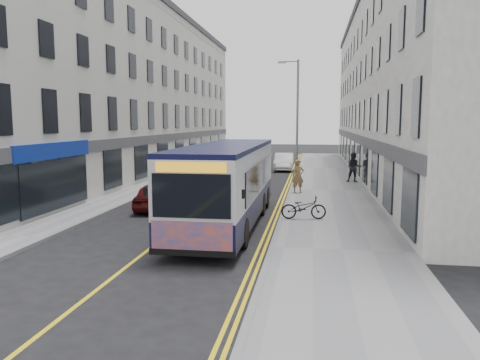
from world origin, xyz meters
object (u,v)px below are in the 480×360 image
(bicycle, at_px, (304,208))
(pedestrian_near, at_px, (298,176))
(pedestrian_far, at_px, (354,167))
(streetlamp, at_px, (296,118))
(car_maroon, at_px, (155,196))
(car_white, at_px, (284,162))
(city_bus, at_px, (227,181))

(bicycle, bearing_deg, pedestrian_near, -2.53)
(pedestrian_far, bearing_deg, pedestrian_near, -119.80)
(streetlamp, relative_size, car_maroon, 2.12)
(pedestrian_far, distance_m, car_white, 9.63)
(bicycle, distance_m, car_maroon, 7.27)
(pedestrian_far, height_order, car_white, pedestrian_far)
(city_bus, distance_m, car_white, 21.80)
(bicycle, height_order, car_white, car_white)
(bicycle, relative_size, car_white, 0.42)
(pedestrian_near, distance_m, car_maroon, 8.61)
(streetlamp, bearing_deg, car_white, 97.61)
(car_maroon, bearing_deg, pedestrian_far, -140.27)
(streetlamp, distance_m, pedestrian_far, 5.37)
(pedestrian_near, bearing_deg, bicycle, -102.29)
(city_bus, bearing_deg, pedestrian_far, 65.85)
(streetlamp, xyz_separation_m, bicycle, (0.76, -10.68, -3.77))
(bicycle, bearing_deg, city_bus, 103.33)
(streetlamp, bearing_deg, pedestrian_near, -85.23)
(car_white, bearing_deg, streetlamp, -83.91)
(car_maroon, bearing_deg, car_white, -111.86)
(pedestrian_far, bearing_deg, car_white, 126.47)
(pedestrian_near, bearing_deg, pedestrian_far, 40.21)
(city_bus, relative_size, car_maroon, 2.97)
(streetlamp, height_order, car_white, streetlamp)
(bicycle, bearing_deg, car_maroon, 69.94)
(bicycle, height_order, pedestrian_far, pedestrian_far)
(streetlamp, bearing_deg, pedestrian_far, 26.11)
(pedestrian_near, distance_m, pedestrian_far, 6.37)
(streetlamp, bearing_deg, city_bus, -101.00)
(city_bus, bearing_deg, car_maroon, 144.96)
(bicycle, relative_size, pedestrian_near, 0.98)
(streetlamp, distance_m, car_maroon, 11.56)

